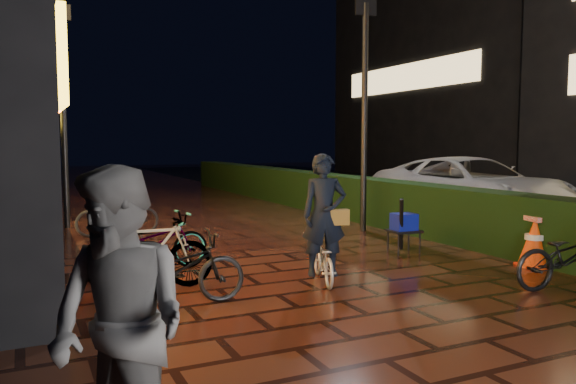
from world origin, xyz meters
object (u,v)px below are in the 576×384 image
bystander_person (120,328)px  cart_assembly (404,224)px  traffic_barrier (507,234)px  cyclist (323,235)px  van (471,188)px

bystander_person → cart_assembly: 6.84m
traffic_barrier → cyclist: bearing=-177.1°
van → cart_assembly: 4.91m
traffic_barrier → cart_assembly: size_ratio=1.93×
cyclist → traffic_barrier: cyclist is taller
van → traffic_barrier: size_ratio=2.91×
cyclist → bystander_person: bearing=-132.6°
cyclist → van: bearing=32.4°
bystander_person → cyclist: bearing=102.9°
van → traffic_barrier: (-2.75, -3.74, -0.37)m
bystander_person → cart_assembly: bearing=96.2°
cyclist → cart_assembly: size_ratio=1.78×
bystander_person → traffic_barrier: bearing=83.8°
van → traffic_barrier: bearing=-129.7°
van → cyclist: (-6.17, -3.91, -0.12)m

